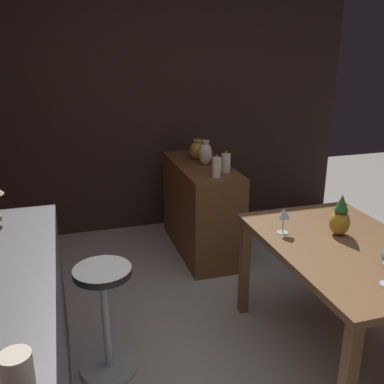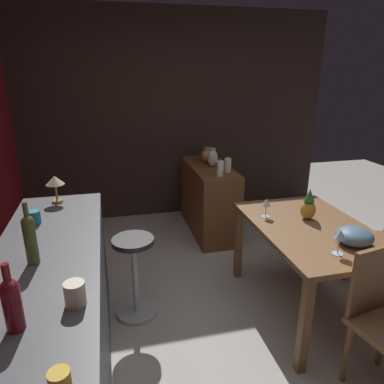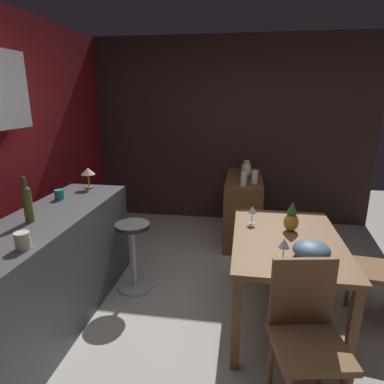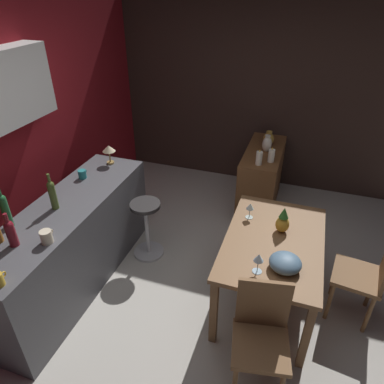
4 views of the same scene
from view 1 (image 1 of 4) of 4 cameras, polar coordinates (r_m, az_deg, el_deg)
wall_side_right at (r=4.36m, az=-7.47°, el=11.79°), size 0.10×4.40×2.60m
dining_table at (r=2.68m, az=19.36°, el=-8.35°), size 1.27×0.83×0.74m
sideboard_cabinet at (r=3.96m, az=1.17°, el=-2.06°), size 1.10×0.44×0.82m
bar_stool at (r=2.61m, az=-11.19°, el=-15.79°), size 0.34×0.34×0.67m
wine_glass_right at (r=2.66m, az=11.88°, el=-2.90°), size 0.07×0.07×0.16m
pineapple_centerpiece at (r=2.73m, az=18.77°, el=-3.21°), size 0.12×0.12×0.25m
cup_cream at (r=1.41m, az=-21.89°, el=-20.76°), size 0.13×0.09×0.11m
pillar_candle_tall at (r=3.59m, az=4.45°, el=3.80°), size 0.07×0.07×0.18m
pillar_candle_short at (r=3.44m, az=3.23°, el=3.23°), size 0.07×0.07×0.19m
vase_ceramic_ivory at (r=3.79m, az=1.75°, el=5.05°), size 0.12×0.12×0.22m
vase_brass at (r=3.98m, az=0.71°, el=5.50°), size 0.14×0.14×0.19m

